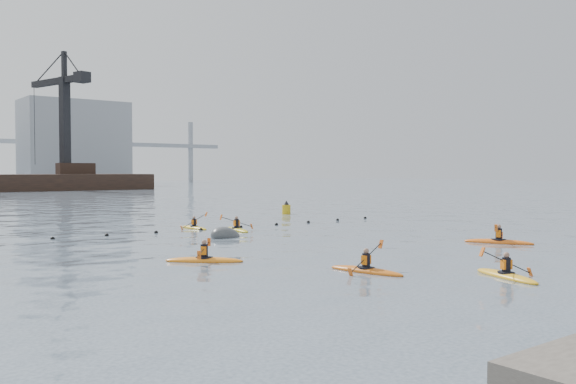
% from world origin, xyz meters
% --- Properties ---
extents(ground, '(400.00, 400.00, 0.00)m').
position_xyz_m(ground, '(0.00, 0.00, 0.00)').
color(ground, '#3E4A5A').
rests_on(ground, ground).
extents(float_line, '(33.24, 0.73, 0.24)m').
position_xyz_m(float_line, '(-0.50, 22.53, 0.03)').
color(float_line, black).
rests_on(float_line, ground).
extents(kayaker_0, '(2.19, 3.24, 1.24)m').
position_xyz_m(kayaker_0, '(-2.03, 4.45, 0.10)').
color(kayaker_0, '#C95D13').
rests_on(kayaker_0, ground).
extents(kayaker_1, '(2.14, 3.23, 1.24)m').
position_xyz_m(kayaker_1, '(1.10, 0.65, 0.10)').
color(kayaker_1, gold).
rests_on(kayaker_1, ground).
extents(kayaker_2, '(2.90, 2.63, 1.05)m').
position_xyz_m(kayaker_2, '(-5.50, 10.39, 0.10)').
color(kayaker_2, orange).
rests_on(kayaker_2, ground).
extents(kayaker_3, '(2.23, 3.33, 1.18)m').
position_xyz_m(kayaker_3, '(2.62, 20.62, 0.10)').
color(kayaker_3, gold).
rests_on(kayaker_3, ground).
extents(kayaker_4, '(2.19, 3.43, 1.21)m').
position_xyz_m(kayaker_4, '(9.87, 6.75, 0.11)').
color(kayaker_4, orange).
rests_on(kayaker_4, ground).
extents(kayaker_5, '(2.02, 2.90, 1.15)m').
position_xyz_m(kayaker_5, '(1.18, 23.47, 0.09)').
color(kayaker_5, gold).
rests_on(kayaker_5, ground).
extents(mooring_buoy, '(2.77, 2.19, 1.58)m').
position_xyz_m(mooring_buoy, '(0.21, 18.01, 0.00)').
color(mooring_buoy, '#393C3E').
rests_on(mooring_buoy, ground).
extents(nav_buoy, '(0.74, 0.74, 1.35)m').
position_xyz_m(nav_buoy, '(14.00, 30.41, 0.41)').
color(nav_buoy, gold).
rests_on(nav_buoy, ground).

